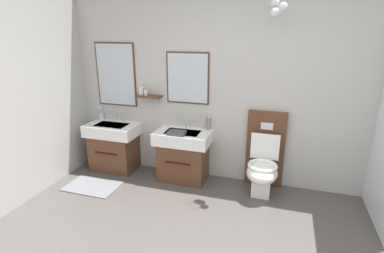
# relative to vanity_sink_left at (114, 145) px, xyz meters

# --- Properties ---
(wall_back) EXTENTS (5.13, 0.50, 2.66)m
(wall_back) POSITION_rel_vanity_sink_left_xyz_m (1.88, 0.26, 0.97)
(wall_back) COLOR #B7B5B2
(wall_back) RESTS_ON ground
(bath_mat) EXTENTS (0.68, 0.44, 0.01)m
(bath_mat) POSITION_rel_vanity_sink_left_xyz_m (-0.00, -0.59, -0.36)
(bath_mat) COLOR slate
(bath_mat) RESTS_ON ground
(vanity_sink_left) EXTENTS (0.73, 0.48, 0.69)m
(vanity_sink_left) POSITION_rel_vanity_sink_left_xyz_m (0.00, 0.00, 0.00)
(vanity_sink_left) COLOR #56331E
(vanity_sink_left) RESTS_ON ground
(tap_on_left_sink) EXTENTS (0.03, 0.13, 0.11)m
(tap_on_left_sink) POSITION_rel_vanity_sink_left_xyz_m (-0.00, 0.17, 0.39)
(tap_on_left_sink) COLOR silver
(tap_on_left_sink) RESTS_ON vanity_sink_left
(vanity_sink_right) EXTENTS (0.73, 0.48, 0.69)m
(vanity_sink_right) POSITION_rel_vanity_sink_left_xyz_m (1.07, 0.00, 0.00)
(vanity_sink_right) COLOR #56331E
(vanity_sink_right) RESTS_ON ground
(tap_on_right_sink) EXTENTS (0.03, 0.13, 0.11)m
(tap_on_right_sink) POSITION_rel_vanity_sink_left_xyz_m (1.07, 0.17, 0.39)
(tap_on_right_sink) COLOR silver
(tap_on_right_sink) RESTS_ON vanity_sink_right
(toilet) EXTENTS (0.48, 0.62, 1.00)m
(toilet) POSITION_rel_vanity_sink_left_xyz_m (2.12, -0.00, 0.01)
(toilet) COLOR #56331E
(toilet) RESTS_ON ground
(toothbrush_cup) EXTENTS (0.07, 0.07, 0.19)m
(toothbrush_cup) POSITION_rel_vanity_sink_left_xyz_m (-0.28, 0.16, 0.38)
(toothbrush_cup) COLOR silver
(toothbrush_cup) RESTS_ON vanity_sink_left
(soap_dispenser) EXTENTS (0.06, 0.06, 0.20)m
(soap_dispenser) POSITION_rel_vanity_sink_left_xyz_m (1.36, 0.17, 0.41)
(soap_dispenser) COLOR gray
(soap_dispenser) RESTS_ON vanity_sink_right
(folded_hand_towel) EXTENTS (0.22, 0.16, 0.04)m
(folded_hand_towel) POSITION_rel_vanity_sink_left_xyz_m (1.03, -0.14, 0.34)
(folded_hand_towel) COLOR #47474C
(folded_hand_towel) RESTS_ON vanity_sink_right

